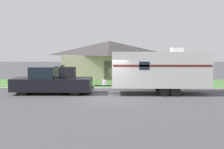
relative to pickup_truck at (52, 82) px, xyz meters
name	(u,v)px	position (x,y,z in m)	size (l,w,h in m)	color
ground_plane	(109,98)	(4.21, -1.83, -0.87)	(120.00, 120.00, 0.00)	#47474C
curb_strip	(110,89)	(4.21, 1.92, -0.80)	(80.00, 0.30, 0.14)	#999993
lawn_strip	(111,84)	(4.21, 5.57, -0.86)	(80.00, 7.00, 0.03)	#477538
house_across_street	(109,58)	(3.84, 12.31, 1.37)	(10.79, 8.37, 4.33)	beige
pickup_truck	(52,82)	(0.00, 0.00, 0.00)	(5.74, 2.08, 2.06)	black
travel_trailer	(160,69)	(7.79, 0.00, 0.90)	(8.07, 2.28, 3.31)	black
mailbox	(71,77)	(0.96, 2.60, 0.07)	(0.48, 0.20, 1.22)	brown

